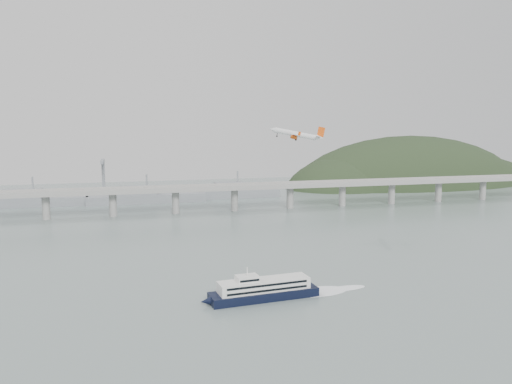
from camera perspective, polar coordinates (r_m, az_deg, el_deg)
name	(u,v)px	position (r m, az deg, el deg)	size (l,w,h in m)	color
ground	(287,285)	(234.68, 3.55, -10.51)	(900.00, 900.00, 0.00)	slate
bridge	(210,191)	(420.80, -5.29, 0.08)	(800.00, 22.00, 23.90)	gray
headland	(418,199)	(656.16, 18.07, -0.78)	(365.00, 155.00, 156.00)	#1E2E1A
distant_fleet	(26,201)	(488.15, -24.78, -0.90)	(453.00, 60.90, 40.00)	slate
ferry	(264,290)	(215.34, 0.91, -11.09)	(77.14, 17.50, 14.54)	black
airliner	(297,134)	(316.91, 4.69, 6.58)	(33.80, 31.57, 9.33)	white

